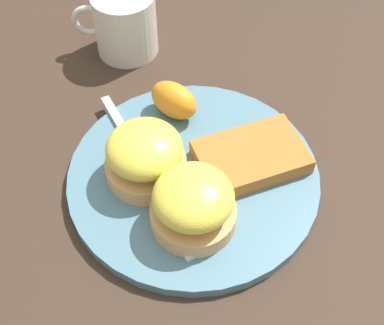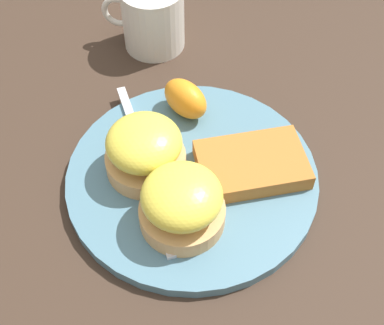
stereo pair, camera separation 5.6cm
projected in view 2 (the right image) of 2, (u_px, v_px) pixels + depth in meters
ground_plane at (192, 181)px, 0.59m from camera, size 1.10×1.10×0.00m
plate at (192, 178)px, 0.59m from camera, size 0.27×0.27×0.01m
sandwich_benedict_left at (146, 147)px, 0.56m from camera, size 0.09×0.09×0.06m
sandwich_benedict_right at (186, 204)px, 0.52m from camera, size 0.09×0.09×0.06m
hashbrown_patty at (252, 164)px, 0.58m from camera, size 0.13×0.11×0.02m
orange_wedge at (185, 99)px, 0.62m from camera, size 0.07×0.06×0.04m
fork at (151, 174)px, 0.58m from camera, size 0.13×0.22×0.00m
cup at (152, 18)px, 0.70m from camera, size 0.11×0.08×0.09m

